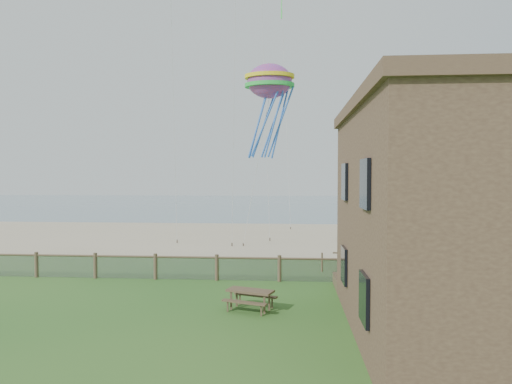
# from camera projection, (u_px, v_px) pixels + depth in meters

# --- Properties ---
(ground) EXTENTS (160.00, 160.00, 0.00)m
(ground) POSITION_uv_depth(u_px,v_px,m) (189.00, 320.00, 15.86)
(ground) COLOR #25571D
(ground) RESTS_ON ground
(sand_beach) EXTENTS (72.00, 20.00, 0.02)m
(sand_beach) POSITION_uv_depth(u_px,v_px,m) (248.00, 236.00, 37.78)
(sand_beach) COLOR tan
(sand_beach) RESTS_ON ground
(ocean) EXTENTS (160.00, 68.00, 0.02)m
(ocean) POSITION_uv_depth(u_px,v_px,m) (271.00, 204.00, 81.63)
(ocean) COLOR slate
(ocean) RESTS_ON ground
(chainlink_fence) EXTENTS (36.20, 0.20, 1.25)m
(chainlink_fence) POSITION_uv_depth(u_px,v_px,m) (217.00, 269.00, 21.82)
(chainlink_fence) COLOR #4A3E29
(chainlink_fence) RESTS_ON ground
(motel_deck) EXTENTS (15.00, 2.00, 0.50)m
(motel_deck) POSITION_uv_depth(u_px,v_px,m) (508.00, 285.00, 19.84)
(motel_deck) COLOR brown
(motel_deck) RESTS_ON ground
(picnic_table) EXTENTS (2.06, 1.80, 0.73)m
(picnic_table) POSITION_uv_depth(u_px,v_px,m) (250.00, 300.00, 17.01)
(picnic_table) COLOR brown
(picnic_table) RESTS_ON ground
(octopus_kite) EXTENTS (3.72, 3.11, 6.55)m
(octopus_kite) POSITION_uv_depth(u_px,v_px,m) (269.00, 108.00, 29.02)
(octopus_kite) COLOR #FD2D28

